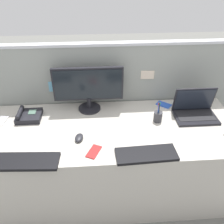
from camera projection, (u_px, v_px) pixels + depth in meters
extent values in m
plane|color=slate|center=(112.00, 186.00, 2.34)|extent=(10.00, 10.00, 0.00)
cube|color=#ADA89E|center=(112.00, 160.00, 2.15)|extent=(2.07, 0.80, 0.71)
cube|color=gray|center=(109.00, 108.00, 2.36)|extent=(2.47, 0.06, 1.24)
cube|color=#B7BAC1|center=(109.00, 44.00, 2.01)|extent=(2.47, 0.07, 0.02)
cube|color=beige|center=(147.00, 75.00, 2.16)|extent=(0.12, 0.01, 0.08)
cube|color=#66ADD1|center=(54.00, 87.00, 2.16)|extent=(0.10, 0.01, 0.10)
cylinder|color=black|center=(90.00, 108.00, 2.17)|extent=(0.20, 0.20, 0.02)
cylinder|color=black|center=(89.00, 103.00, 2.14)|extent=(0.04, 0.04, 0.10)
cube|color=black|center=(88.00, 84.00, 2.05)|extent=(0.60, 0.03, 0.30)
cube|color=black|center=(88.00, 85.00, 2.04)|extent=(0.57, 0.01, 0.27)
cube|color=black|center=(195.00, 117.00, 2.05)|extent=(0.35, 0.23, 0.02)
cube|color=black|center=(195.00, 115.00, 2.05)|extent=(0.31, 0.16, 0.00)
cube|color=black|center=(194.00, 99.00, 2.06)|extent=(0.35, 0.05, 0.22)
cube|color=black|center=(194.00, 100.00, 2.06)|extent=(0.32, 0.04, 0.20)
cube|color=black|center=(29.00, 116.00, 2.04)|extent=(0.20, 0.19, 0.04)
cube|color=#4C6B5B|center=(32.00, 112.00, 2.05)|extent=(0.06, 0.07, 0.01)
cylinder|color=black|center=(20.00, 112.00, 2.02)|extent=(0.04, 0.17, 0.04)
cube|color=black|center=(25.00, 162.00, 1.63)|extent=(0.46, 0.19, 0.02)
cube|color=black|center=(146.00, 154.00, 1.68)|extent=(0.43, 0.18, 0.02)
ellipsoid|color=#232328|center=(79.00, 138.00, 1.82)|extent=(0.08, 0.11, 0.03)
cylinder|color=#333338|center=(158.00, 117.00, 2.00)|extent=(0.07, 0.07, 0.09)
cylinder|color=blue|center=(158.00, 112.00, 1.97)|extent=(0.01, 0.01, 0.12)
cylinder|color=red|center=(158.00, 110.00, 1.98)|extent=(0.01, 0.02, 0.13)
cylinder|color=black|center=(159.00, 111.00, 1.96)|extent=(0.02, 0.01, 0.15)
cylinder|color=#238438|center=(159.00, 110.00, 1.97)|extent=(0.01, 0.03, 0.15)
cube|color=#B22323|center=(94.00, 152.00, 1.71)|extent=(0.12, 0.15, 0.01)
cube|color=blue|center=(164.00, 105.00, 2.23)|extent=(0.15, 0.14, 0.01)
cube|color=silver|center=(1.00, 121.00, 2.02)|extent=(0.10, 0.14, 0.01)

